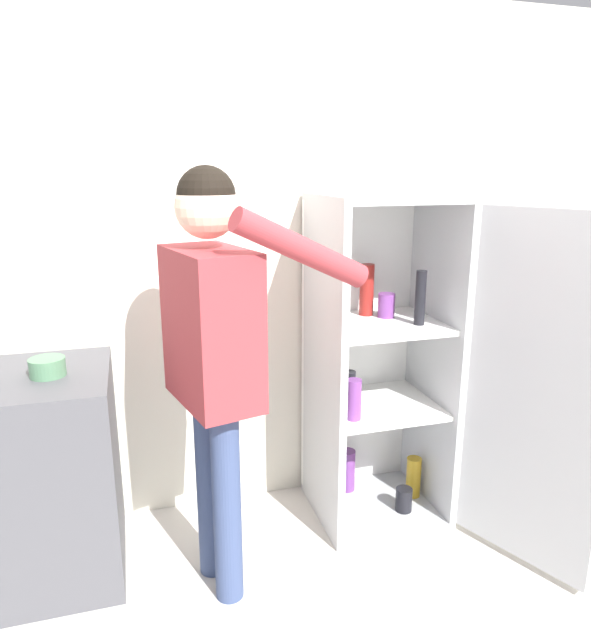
# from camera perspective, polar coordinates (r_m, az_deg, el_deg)

# --- Properties ---
(ground_plane) EXTENTS (12.00, 12.00, 0.00)m
(ground_plane) POSITION_cam_1_polar(r_m,az_deg,el_deg) (2.66, 9.39, -26.01)
(ground_plane) COLOR beige
(wall_back) EXTENTS (7.00, 0.06, 2.55)m
(wall_back) POSITION_cam_1_polar(r_m,az_deg,el_deg) (2.96, 2.23, 5.95)
(wall_back) COLOR silver
(wall_back) RESTS_ON ground_plane
(refrigerator) EXTENTS (0.92, 1.15, 1.62)m
(refrigerator) POSITION_cam_1_polar(r_m,az_deg,el_deg) (2.82, 11.02, -4.83)
(refrigerator) COLOR #B7BABC
(refrigerator) RESTS_ON ground_plane
(person) EXTENTS (0.76, 0.58, 1.75)m
(person) POSITION_cam_1_polar(r_m,az_deg,el_deg) (2.22, -8.15, -1.56)
(person) COLOR #384770
(person) RESTS_ON ground_plane
(counter) EXTENTS (0.80, 0.64, 0.92)m
(counter) POSITION_cam_1_polar(r_m,az_deg,el_deg) (2.77, -25.88, -14.16)
(counter) COLOR #4C4C51
(counter) RESTS_ON ground_plane
(bowl) EXTENTS (0.14, 0.14, 0.08)m
(bowl) POSITION_cam_1_polar(r_m,az_deg,el_deg) (2.52, -23.56, -4.34)
(bowl) COLOR #517F5B
(bowl) RESTS_ON counter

